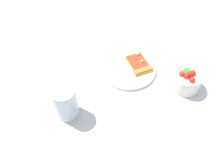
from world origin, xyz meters
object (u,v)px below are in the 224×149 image
at_px(pizza_slice_main, 139,64).
at_px(paper_napkin, 68,55).
at_px(soda_glass, 66,103).
at_px(salad_bowl, 187,80).
at_px(plate, 128,68).

height_order(pizza_slice_main, paper_napkin, pizza_slice_main).
bearing_deg(soda_glass, salad_bowl, -118.18).
bearing_deg(salad_bowl, paper_napkin, 26.92).
relative_size(salad_bowl, soda_glass, 0.81).
bearing_deg(salad_bowl, pizza_slice_main, 15.84).
relative_size(soda_glass, paper_napkin, 0.87).
bearing_deg(plate, soda_glass, 90.41).
bearing_deg(pizza_slice_main, salad_bowl, -164.16).
distance_m(plate, paper_napkin, 0.28).
bearing_deg(plate, pizza_slice_main, -122.90).
xyz_separation_m(plate, pizza_slice_main, (-0.03, -0.04, 0.01)).
xyz_separation_m(salad_bowl, paper_napkin, (0.47, 0.24, -0.04)).
height_order(plate, salad_bowl, salad_bowl).
distance_m(pizza_slice_main, soda_glass, 0.36).
xyz_separation_m(pizza_slice_main, soda_glass, (0.02, 0.36, 0.04)).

